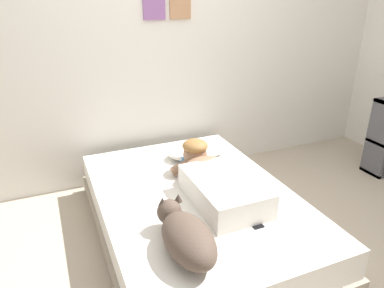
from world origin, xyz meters
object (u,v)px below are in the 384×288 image
at_px(pillow, 197,151).
at_px(person_lying, 215,180).
at_px(dog, 186,236).
at_px(coffee_cup, 185,159).
at_px(cell_phone, 254,222).
at_px(bed, 195,214).

relative_size(pillow, person_lying, 0.57).
relative_size(dog, coffee_cup, 4.60).
relative_size(coffee_cup, cell_phone, 0.89).
relative_size(dog, cell_phone, 4.11).
bearing_deg(dog, person_lying, 49.37).
height_order(bed, coffee_cup, coffee_cup).
relative_size(person_lying, coffee_cup, 7.36).
bearing_deg(coffee_cup, pillow, 31.58).
bearing_deg(cell_phone, coffee_cup, 95.07).
bearing_deg(cell_phone, person_lying, 98.56).
height_order(coffee_cup, cell_phone, coffee_cup).
distance_m(coffee_cup, cell_phone, 0.94).
relative_size(bed, cell_phone, 13.92).
bearing_deg(coffee_cup, person_lying, -87.78).
distance_m(person_lying, cell_phone, 0.44).
bearing_deg(coffee_cup, bed, -103.72).
bearing_deg(pillow, coffee_cup, -148.42).
bearing_deg(person_lying, coffee_cup, 92.22).
distance_m(bed, coffee_cup, 0.53).
distance_m(pillow, person_lying, 0.62).
bearing_deg(pillow, cell_phone, -93.37).
bearing_deg(dog, pillow, 63.52).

